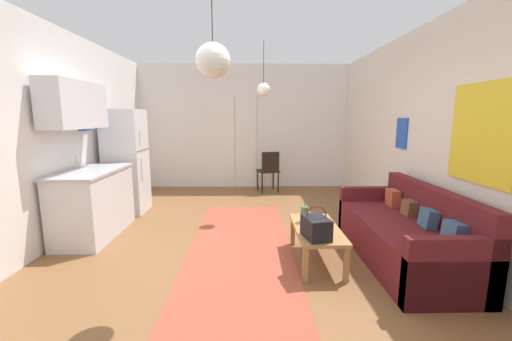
# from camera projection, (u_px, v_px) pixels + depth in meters

# --- Properties ---
(ground_plane) EXTENTS (5.26, 8.01, 0.10)m
(ground_plane) POSITION_uv_depth(u_px,v_px,m) (239.00, 259.00, 3.72)
(ground_plane) COLOR brown
(wall_back) EXTENTS (4.86, 0.13, 2.76)m
(wall_back) POSITION_uv_depth(u_px,v_px,m) (244.00, 127.00, 7.18)
(wall_back) COLOR white
(wall_back) RESTS_ON ground_plane
(wall_right) EXTENTS (0.12, 7.61, 2.76)m
(wall_right) POSITION_uv_depth(u_px,v_px,m) (450.00, 137.00, 3.52)
(wall_right) COLOR silver
(wall_right) RESTS_ON ground_plane
(wall_left) EXTENTS (0.12, 7.61, 2.76)m
(wall_left) POSITION_uv_depth(u_px,v_px,m) (20.00, 138.00, 3.44)
(wall_left) COLOR white
(wall_left) RESTS_ON ground_plane
(area_rug) EXTENTS (1.25, 3.55, 0.01)m
(area_rug) POSITION_uv_depth(u_px,v_px,m) (241.00, 246.00, 3.95)
(area_rug) COLOR #9E4733
(area_rug) RESTS_ON ground_plane
(couch) EXTENTS (0.83, 1.97, 0.84)m
(couch) POSITION_uv_depth(u_px,v_px,m) (407.00, 236.00, 3.54)
(couch) COLOR #5B191E
(couch) RESTS_ON ground_plane
(coffee_table) EXTENTS (0.48, 1.00, 0.40)m
(coffee_table) POSITION_uv_depth(u_px,v_px,m) (317.00, 232.00, 3.50)
(coffee_table) COLOR #A87542
(coffee_table) RESTS_ON ground_plane
(bamboo_vase) EXTENTS (0.09, 0.09, 0.40)m
(bamboo_vase) POSITION_uv_depth(u_px,v_px,m) (304.00, 214.00, 3.66)
(bamboo_vase) COLOR #47704C
(bamboo_vase) RESTS_ON coffee_table
(handbag) EXTENTS (0.28, 0.35, 0.34)m
(handbag) POSITION_uv_depth(u_px,v_px,m) (316.00, 227.00, 3.17)
(handbag) COLOR black
(handbag) RESTS_ON coffee_table
(refrigerator) EXTENTS (0.61, 0.63, 1.73)m
(refrigerator) POSITION_uv_depth(u_px,v_px,m) (126.00, 162.00, 5.30)
(refrigerator) COLOR white
(refrigerator) RESTS_ON ground_plane
(kitchen_counter) EXTENTS (0.62, 1.31, 2.06)m
(kitchen_counter) POSITION_uv_depth(u_px,v_px,m) (90.00, 180.00, 4.22)
(kitchen_counter) COLOR silver
(kitchen_counter) RESTS_ON ground_plane
(accent_chair) EXTENTS (0.51, 0.49, 0.89)m
(accent_chair) POSITION_uv_depth(u_px,v_px,m) (269.00, 169.00, 6.74)
(accent_chair) COLOR black
(accent_chair) RESTS_ON ground_plane
(pendant_lamp_near) EXTENTS (0.29, 0.29, 0.83)m
(pendant_lamp_near) POSITION_uv_depth(u_px,v_px,m) (213.00, 60.00, 2.62)
(pendant_lamp_near) COLOR black
(pendant_lamp_far) EXTENTS (0.21, 0.21, 0.83)m
(pendant_lamp_far) POSITION_uv_depth(u_px,v_px,m) (264.00, 89.00, 4.94)
(pendant_lamp_far) COLOR black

